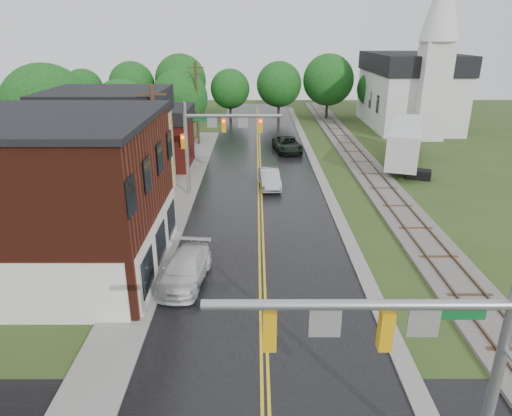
{
  "coord_description": "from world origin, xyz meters",
  "views": [
    {
      "loc": [
        -0.35,
        -6.95,
        12.08
      ],
      "look_at": [
        -0.33,
        15.08,
        3.5
      ],
      "focal_mm": 32.0,
      "sensor_mm": 36.0,
      "label": 1
    }
  ],
  "objects_px": {
    "brick_building": "(19,197)",
    "church": "(413,83)",
    "traffic_signal_far": "(214,132)",
    "tree_left_e": "(181,99)",
    "pickup_white": "(185,269)",
    "utility_pole_b": "(157,152)",
    "tree_left_b": "(49,112)",
    "sedan_silver": "(270,179)",
    "traffic_signal_near": "(415,349)",
    "utility_pole_c": "(197,102)",
    "suv_dark": "(287,145)",
    "semi_trailer": "(406,141)",
    "tree_left_c": "(123,110)"
  },
  "relations": [
    {
      "from": "suv_dark",
      "to": "sedan_silver",
      "type": "distance_m",
      "value": 12.11
    },
    {
      "from": "pickup_white",
      "to": "tree_left_e",
      "type": "bearing_deg",
      "value": 105.13
    },
    {
      "from": "brick_building",
      "to": "sedan_silver",
      "type": "relative_size",
      "value": 3.21
    },
    {
      "from": "church",
      "to": "sedan_silver",
      "type": "xyz_separation_m",
      "value": [
        -19.2,
        -24.89,
        -5.1
      ]
    },
    {
      "from": "traffic_signal_far",
      "to": "tree_left_b",
      "type": "xyz_separation_m",
      "value": [
        -14.38,
        4.9,
        0.74
      ]
    },
    {
      "from": "suv_dark",
      "to": "traffic_signal_far",
      "type": "bearing_deg",
      "value": -122.94
    },
    {
      "from": "suv_dark",
      "to": "semi_trailer",
      "type": "xyz_separation_m",
      "value": [
        10.87,
        -5.09,
        1.52
      ]
    },
    {
      "from": "utility_pole_c",
      "to": "tree_left_e",
      "type": "height_order",
      "value": "utility_pole_c"
    },
    {
      "from": "brick_building",
      "to": "suv_dark",
      "type": "relative_size",
      "value": 2.56
    },
    {
      "from": "utility_pole_c",
      "to": "tree_left_e",
      "type": "distance_m",
      "value": 2.79
    },
    {
      "from": "suv_dark",
      "to": "tree_left_e",
      "type": "bearing_deg",
      "value": 148.95
    },
    {
      "from": "sedan_silver",
      "to": "pickup_white",
      "type": "bearing_deg",
      "value": -111.66
    },
    {
      "from": "traffic_signal_far",
      "to": "tree_left_e",
      "type": "xyz_separation_m",
      "value": [
        -5.38,
        18.9,
        -0.16
      ]
    },
    {
      "from": "semi_trailer",
      "to": "sedan_silver",
      "type": "bearing_deg",
      "value": -152.55
    },
    {
      "from": "tree_left_e",
      "to": "church",
      "type": "bearing_deg",
      "value": 15.2
    },
    {
      "from": "tree_left_b",
      "to": "suv_dark",
      "type": "distance_m",
      "value": 23.21
    },
    {
      "from": "traffic_signal_near",
      "to": "tree_left_e",
      "type": "distance_m",
      "value": 45.59
    },
    {
      "from": "tree_left_e",
      "to": "pickup_white",
      "type": "height_order",
      "value": "tree_left_e"
    },
    {
      "from": "semi_trailer",
      "to": "tree_left_b",
      "type": "bearing_deg",
      "value": -173.25
    },
    {
      "from": "church",
      "to": "tree_left_e",
      "type": "bearing_deg",
      "value": -164.8
    },
    {
      "from": "sedan_silver",
      "to": "pickup_white",
      "type": "relative_size",
      "value": 0.89
    },
    {
      "from": "utility_pole_c",
      "to": "tree_left_c",
      "type": "bearing_deg",
      "value": -149.8
    },
    {
      "from": "tree_left_b",
      "to": "utility_pole_c",
      "type": "bearing_deg",
      "value": 47.61
    },
    {
      "from": "tree_left_b",
      "to": "tree_left_c",
      "type": "distance_m",
      "value": 9.03
    },
    {
      "from": "traffic_signal_near",
      "to": "utility_pole_b",
      "type": "height_order",
      "value": "utility_pole_b"
    },
    {
      "from": "utility_pole_b",
      "to": "brick_building",
      "type": "bearing_deg",
      "value": -129.07
    },
    {
      "from": "tree_left_e",
      "to": "sedan_silver",
      "type": "distance_m",
      "value": 20.01
    },
    {
      "from": "tree_left_e",
      "to": "suv_dark",
      "type": "distance_m",
      "value": 13.57
    },
    {
      "from": "tree_left_c",
      "to": "church",
      "type": "bearing_deg",
      "value": 22.24
    },
    {
      "from": "church",
      "to": "suv_dark",
      "type": "bearing_deg",
      "value": -142.56
    },
    {
      "from": "brick_building",
      "to": "church",
      "type": "height_order",
      "value": "church"
    },
    {
      "from": "utility_pole_b",
      "to": "traffic_signal_near",
      "type": "bearing_deg",
      "value": -62.81
    },
    {
      "from": "church",
      "to": "semi_trailer",
      "type": "bearing_deg",
      "value": -108.61
    },
    {
      "from": "utility_pole_b",
      "to": "tree_left_e",
      "type": "relative_size",
      "value": 1.1
    },
    {
      "from": "church",
      "to": "tree_left_b",
      "type": "distance_m",
      "value": 43.7
    },
    {
      "from": "utility_pole_b",
      "to": "utility_pole_c",
      "type": "height_order",
      "value": "same"
    },
    {
      "from": "traffic_signal_near",
      "to": "brick_building",
      "type": "bearing_deg",
      "value": 140.83
    },
    {
      "from": "brick_building",
      "to": "pickup_white",
      "type": "relative_size",
      "value": 2.87
    },
    {
      "from": "utility_pole_c",
      "to": "tree_left_e",
      "type": "xyz_separation_m",
      "value": [
        -2.05,
        1.9,
        0.09
      ]
    },
    {
      "from": "traffic_signal_near",
      "to": "utility_pole_b",
      "type": "bearing_deg",
      "value": 117.19
    },
    {
      "from": "tree_left_c",
      "to": "utility_pole_b",
      "type": "bearing_deg",
      "value": -68.51
    },
    {
      "from": "utility_pole_c",
      "to": "semi_trailer",
      "type": "bearing_deg",
      "value": -21.94
    },
    {
      "from": "traffic_signal_near",
      "to": "tree_left_c",
      "type": "distance_m",
      "value": 41.67
    },
    {
      "from": "tree_left_b",
      "to": "sedan_silver",
      "type": "distance_m",
      "value": 19.54
    },
    {
      "from": "tree_left_c",
      "to": "utility_pole_c",
      "type": "bearing_deg",
      "value": 30.2
    },
    {
      "from": "utility_pole_b",
      "to": "tree_left_c",
      "type": "xyz_separation_m",
      "value": [
        -7.05,
        17.9,
        -0.21
      ]
    },
    {
      "from": "tree_left_e",
      "to": "semi_trailer",
      "type": "xyz_separation_m",
      "value": [
        22.76,
        -10.24,
        -2.52
      ]
    },
    {
      "from": "traffic_signal_far",
      "to": "semi_trailer",
      "type": "bearing_deg",
      "value": 26.48
    },
    {
      "from": "traffic_signal_near",
      "to": "utility_pole_b",
      "type": "relative_size",
      "value": 0.82
    },
    {
      "from": "traffic_signal_near",
      "to": "utility_pole_c",
      "type": "distance_m",
      "value": 43.24
    }
  ]
}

